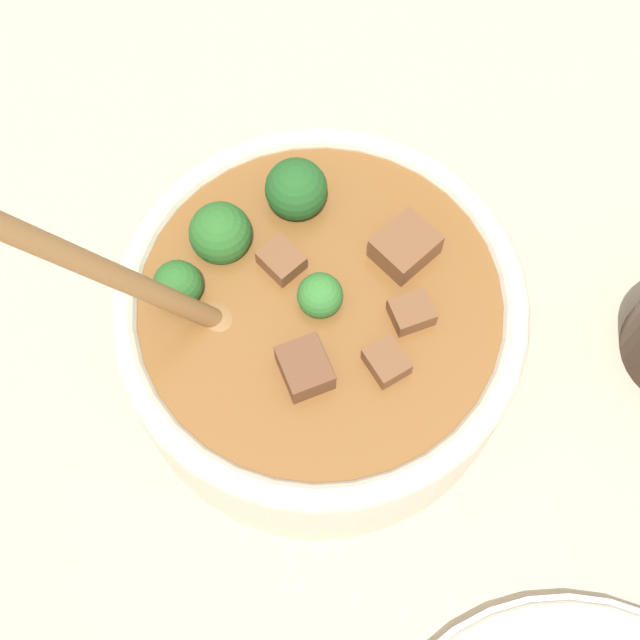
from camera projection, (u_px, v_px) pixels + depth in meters
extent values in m
plane|color=#C6B293|center=(320.00, 354.00, 0.56)|extent=(4.00, 4.00, 0.00)
cylinder|color=beige|center=(320.00, 330.00, 0.53)|extent=(0.23, 0.23, 0.08)
torus|color=beige|center=(320.00, 303.00, 0.49)|extent=(0.23, 0.23, 0.02)
cylinder|color=brown|center=(320.00, 319.00, 0.51)|extent=(0.21, 0.21, 0.05)
sphere|color=#387F33|center=(322.00, 296.00, 0.48)|extent=(0.03, 0.03, 0.03)
cylinder|color=#6B9956|center=(322.00, 310.00, 0.50)|extent=(0.01, 0.01, 0.01)
sphere|color=#2D6B28|center=(178.00, 285.00, 0.49)|extent=(0.03, 0.03, 0.03)
cylinder|color=#6B9956|center=(183.00, 300.00, 0.51)|extent=(0.01, 0.01, 0.01)
sphere|color=#235B23|center=(296.00, 189.00, 0.51)|extent=(0.04, 0.04, 0.04)
cylinder|color=#6B9956|center=(297.00, 213.00, 0.53)|extent=(0.01, 0.01, 0.02)
sphere|color=#2D6B28|center=(220.00, 233.00, 0.50)|extent=(0.04, 0.04, 0.04)
cylinder|color=#6B9956|center=(225.00, 255.00, 0.52)|extent=(0.01, 0.01, 0.02)
cube|color=brown|center=(389.00, 361.00, 0.47)|extent=(0.03, 0.02, 0.02)
cube|color=brown|center=(411.00, 314.00, 0.49)|extent=(0.03, 0.03, 0.02)
cube|color=brown|center=(405.00, 250.00, 0.50)|extent=(0.03, 0.03, 0.02)
cube|color=brown|center=(286.00, 259.00, 0.50)|extent=(0.02, 0.02, 0.02)
cube|color=brown|center=(305.00, 370.00, 0.47)|extent=(0.04, 0.03, 0.02)
ellipsoid|color=olive|center=(217.00, 320.00, 0.49)|extent=(0.04, 0.03, 0.01)
cylinder|color=olive|center=(107.00, 272.00, 0.42)|extent=(0.07, 0.09, 0.15)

